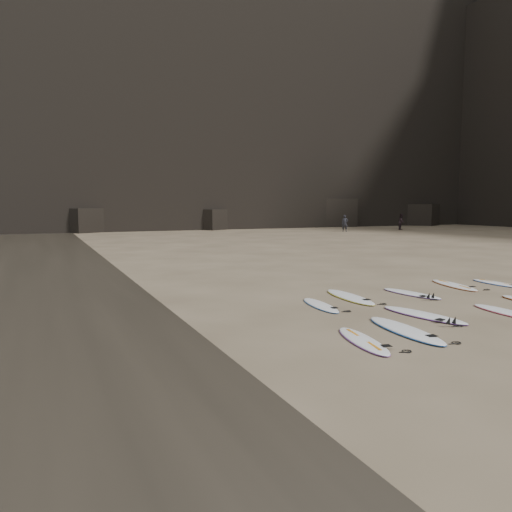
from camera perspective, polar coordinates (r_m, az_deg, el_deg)
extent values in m
plane|color=#897559|center=(14.59, 22.28, -6.26)|extent=(240.00, 240.00, 0.00)
cube|color=black|center=(74.71, -7.78, 19.14)|extent=(170.00, 32.00, 40.00)
cube|color=black|center=(57.86, -5.30, 4.19)|extent=(4.23, 4.46, 2.33)
cube|color=black|center=(66.10, 8.57, 4.93)|extent=(5.95, 5.19, 3.59)
cube|color=black|center=(72.38, 18.18, 4.50)|extent=(5.31, 5.56, 2.88)
cube|color=black|center=(55.04, -19.29, 3.88)|extent=(4.49, 4.76, 2.49)
cylinder|color=black|center=(120.96, 23.56, 24.01)|extent=(0.52, 0.52, 2.59)
ellipsoid|color=white|center=(11.19, 12.11, -9.40)|extent=(1.01, 2.37, 0.08)
ellipsoid|color=white|center=(12.30, 16.67, -8.07)|extent=(0.93, 2.85, 0.10)
ellipsoid|color=white|center=(14.08, 18.58, -6.36)|extent=(1.08, 2.71, 0.10)
ellipsoid|color=white|center=(15.27, 26.89, -5.76)|extent=(0.73, 2.44, 0.09)
ellipsoid|color=white|center=(14.74, 7.38, -5.57)|extent=(0.82, 2.27, 0.08)
ellipsoid|color=white|center=(16.13, 10.66, -4.58)|extent=(0.94, 2.85, 0.10)
ellipsoid|color=white|center=(17.25, 17.32, -4.09)|extent=(0.89, 2.40, 0.08)
ellipsoid|color=white|center=(19.50, 21.67, -3.09)|extent=(1.13, 2.65, 0.09)
ellipsoid|color=white|center=(20.58, 25.93, -2.83)|extent=(0.57, 2.28, 0.08)
imported|color=black|center=(53.55, 10.12, 3.70)|extent=(0.78, 0.71, 1.80)
imported|color=black|center=(59.28, 16.31, 3.78)|extent=(1.12, 1.06, 1.82)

